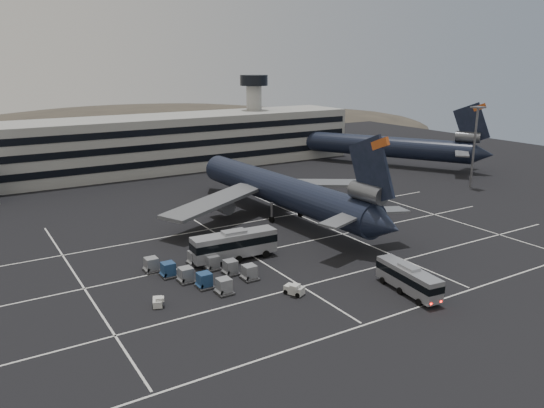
{
  "coord_description": "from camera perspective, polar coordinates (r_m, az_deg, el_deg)",
  "views": [
    {
      "loc": [
        -42.2,
        -61.52,
        28.14
      ],
      "look_at": [
        2.28,
        10.82,
        5.0
      ],
      "focal_mm": 35.0,
      "sensor_mm": 36.0,
      "label": 1
    }
  ],
  "objects": [
    {
      "name": "ground",
      "position": [
        79.74,
        2.69,
        -5.44
      ],
      "size": [
        260.0,
        260.0,
        0.0
      ],
      "primitive_type": "plane",
      "color": "black",
      "rests_on": "ground"
    },
    {
      "name": "tug_b",
      "position": [
        66.53,
        2.47,
        -9.16
      ],
      "size": [
        2.3,
        2.74,
        1.52
      ],
      "rotation": [
        0.0,
        0.0,
        0.44
      ],
      "color": "silver",
      "rests_on": "ground"
    },
    {
      "name": "tug_a",
      "position": [
        64.97,
        -12.21,
        -10.26
      ],
      "size": [
        1.76,
        2.21,
        1.25
      ],
      "rotation": [
        0.0,
        0.0,
        -0.34
      ],
      "color": "silver",
      "rests_on": "ground"
    },
    {
      "name": "terminal",
      "position": [
        139.97,
        -15.01,
        6.01
      ],
      "size": [
        125.0,
        26.0,
        24.0
      ],
      "color": "gray",
      "rests_on": "ground"
    },
    {
      "name": "trijet_main",
      "position": [
        96.51,
        1.05,
        1.52
      ],
      "size": [
        47.42,
        57.62,
        18.08
      ],
      "rotation": [
        0.0,
        0.0,
        0.04
      ],
      "color": "black",
      "rests_on": "ground"
    },
    {
      "name": "bus_far",
      "position": [
        76.96,
        -4.09,
        -4.3
      ],
      "size": [
        12.83,
        3.75,
        4.49
      ],
      "rotation": [
        0.0,
        0.0,
        1.52
      ],
      "color": "#929499",
      "rests_on": "ground"
    },
    {
      "name": "uld_cluster",
      "position": [
        71.96,
        -7.54,
        -7.09
      ],
      "size": [
        12.96,
        14.62,
        1.97
      ],
      "rotation": [
        0.0,
        0.0,
        0.43
      ],
      "color": "#2D2D30",
      "rests_on": "ground"
    },
    {
      "name": "trijet_far",
      "position": [
        149.08,
        11.98,
        6.15
      ],
      "size": [
        35.22,
        52.49,
        18.08
      ],
      "rotation": [
        0.0,
        0.0,
        0.52
      ],
      "color": "black",
      "rests_on": "ground"
    },
    {
      "name": "hills",
      "position": [
        242.58,
        -16.83,
        5.05
      ],
      "size": [
        352.0,
        180.0,
        44.0
      ],
      "color": "#38332B",
      "rests_on": "ground"
    },
    {
      "name": "bus_near",
      "position": [
        68.57,
        14.45,
        -7.7
      ],
      "size": [
        3.53,
        10.45,
        3.62
      ],
      "rotation": [
        0.0,
        0.0,
        -0.11
      ],
      "color": "#929499",
      "rests_on": "ground"
    },
    {
      "name": "lane_markings",
      "position": [
        80.8,
        2.96,
        -5.16
      ],
      "size": [
        90.0,
        55.62,
        0.01
      ],
      "color": "silver",
      "rests_on": "ground"
    },
    {
      "name": "lightpole_right",
      "position": [
        127.13,
        21.02,
        6.86
      ],
      "size": [
        2.4,
        2.4,
        18.28
      ],
      "color": "slate",
      "rests_on": "ground"
    }
  ]
}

